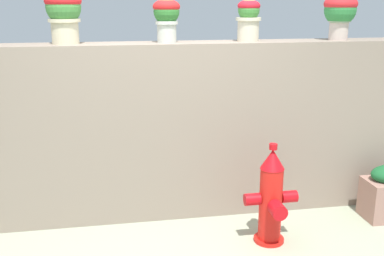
# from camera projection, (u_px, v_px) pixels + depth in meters

# --- Properties ---
(stone_wall) EXTENTS (6.04, 0.40, 1.72)m
(stone_wall) POSITION_uv_depth(u_px,v_px,m) (162.00, 131.00, 4.55)
(stone_wall) COLOR gray
(stone_wall) RESTS_ON ground
(potted_plant_2) EXTENTS (0.33, 0.33, 0.48)m
(potted_plant_2) POSITION_uv_depth(u_px,v_px,m) (64.00, 11.00, 4.10)
(potted_plant_2) COLOR beige
(potted_plant_2) RESTS_ON stone_wall
(potted_plant_3) EXTENTS (0.25, 0.25, 0.40)m
(potted_plant_3) POSITION_uv_depth(u_px,v_px,m) (167.00, 15.00, 4.24)
(potted_plant_3) COLOR beige
(potted_plant_3) RESTS_ON stone_wall
(potted_plant_4) EXTENTS (0.24, 0.24, 0.40)m
(potted_plant_4) POSITION_uv_depth(u_px,v_px,m) (249.00, 17.00, 4.39)
(potted_plant_4) COLOR beige
(potted_plant_4) RESTS_ON stone_wall
(potted_plant_5) EXTENTS (0.32, 0.32, 0.45)m
(potted_plant_5) POSITION_uv_depth(u_px,v_px,m) (340.00, 11.00, 4.52)
(potted_plant_5) COLOR beige
(potted_plant_5) RESTS_ON stone_wall
(fire_hydrant) EXTENTS (0.48, 0.39, 0.92)m
(fire_hydrant) POSITION_uv_depth(u_px,v_px,m) (271.00, 199.00, 4.08)
(fire_hydrant) COLOR red
(fire_hydrant) RESTS_ON ground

